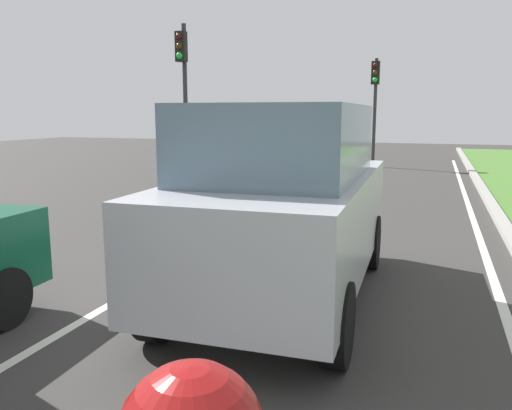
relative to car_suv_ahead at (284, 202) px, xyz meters
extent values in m
plane|color=#383533|center=(-1.14, 4.28, -1.17)|extent=(60.00, 60.00, 0.00)
cube|color=silver|center=(-1.84, 4.28, -1.16)|extent=(0.12, 32.00, 0.01)
cube|color=silver|center=(2.46, 4.28, -1.16)|extent=(0.12, 32.00, 0.01)
cube|color=#9E9B93|center=(2.96, 4.28, -1.11)|extent=(0.24, 48.00, 0.12)
cube|color=#B7BABF|center=(0.00, 0.04, -0.24)|extent=(2.01, 4.55, 1.10)
cube|color=slate|center=(0.00, -0.11, 0.71)|extent=(1.77, 2.74, 0.80)
cylinder|color=black|center=(-0.91, 1.55, -0.79)|extent=(0.24, 0.77, 0.76)
cylinder|color=black|center=(0.83, 1.59, -0.79)|extent=(0.24, 0.77, 0.76)
cylinder|color=black|center=(-0.84, -1.51, -0.79)|extent=(0.24, 0.77, 0.76)
cylinder|color=black|center=(0.91, -1.47, -0.79)|extent=(0.24, 0.77, 0.76)
cylinder|color=black|center=(-2.48, -1.78, -0.85)|extent=(0.24, 0.65, 0.64)
cylinder|color=#2D2D2D|center=(-5.90, 9.27, 1.29)|extent=(0.14, 0.14, 4.90)
cube|color=black|center=(-5.90, 9.07, 3.03)|extent=(0.32, 0.24, 0.90)
sphere|color=#3F0F0F|center=(-5.90, 8.94, 3.31)|extent=(0.20, 0.20, 0.20)
sphere|color=#382B0C|center=(-5.90, 8.94, 3.03)|extent=(0.20, 0.20, 0.20)
sphere|color=green|center=(-5.90, 8.94, 2.75)|extent=(0.20, 0.20, 0.20)
cylinder|color=#2D2D2D|center=(-0.80, 16.12, 1.01)|extent=(0.14, 0.14, 4.36)
cube|color=black|center=(-0.80, 15.92, 2.61)|extent=(0.32, 0.24, 0.90)
sphere|color=#3F0F0F|center=(-0.80, 15.79, 2.89)|extent=(0.20, 0.20, 0.20)
sphere|color=#382B0C|center=(-0.80, 15.79, 2.61)|extent=(0.20, 0.20, 0.20)
sphere|color=green|center=(-0.80, 15.79, 2.33)|extent=(0.20, 0.20, 0.20)
camera|label=1|loc=(1.62, -5.71, 1.02)|focal=36.33mm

